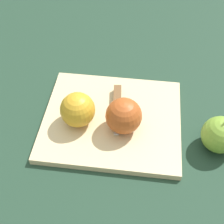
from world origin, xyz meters
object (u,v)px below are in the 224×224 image
at_px(apple_half_left, 78,110).
at_px(apple_half_right, 124,116).
at_px(apple_whole, 220,135).
at_px(knife, 117,98).

relative_size(apple_half_left, apple_half_right, 0.98).
relative_size(apple_half_left, apple_whole, 0.86).
height_order(apple_half_right, knife, apple_half_right).
height_order(apple_half_left, apple_half_right, apple_half_right).
xyz_separation_m(apple_half_right, knife, (-0.01, 0.09, -0.03)).
height_order(apple_half_right, apple_whole, apple_half_right).
distance_m(apple_half_right, knife, 0.10).
bearing_deg(apple_whole, knife, 149.00).
bearing_deg(apple_half_right, knife, 115.69).
bearing_deg(knife, apple_half_left, -51.86).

